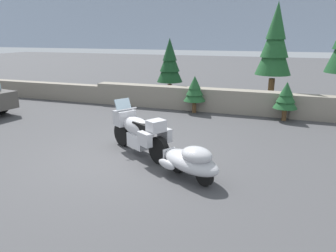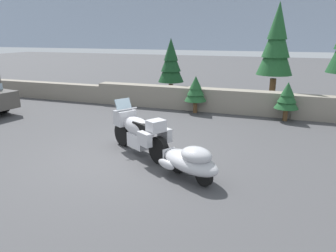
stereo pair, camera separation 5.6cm
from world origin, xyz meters
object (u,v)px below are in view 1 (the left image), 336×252
at_px(pine_tree_far_right, 170,63).
at_px(pine_tree_secondary, 275,43).
at_px(car_shaped_trailer, 191,161).
at_px(touring_motorcycle, 139,131).

bearing_deg(pine_tree_far_right, pine_tree_secondary, 4.51).
bearing_deg(pine_tree_secondary, pine_tree_far_right, -175.49).
distance_m(car_shaped_trailer, pine_tree_secondary, 8.23).
relative_size(touring_motorcycle, pine_tree_secondary, 0.48).
xyz_separation_m(touring_motorcycle, pine_tree_far_right, (-1.38, 6.45, 1.16)).
distance_m(pine_tree_secondary, pine_tree_far_right, 4.47).
bearing_deg(car_shaped_trailer, pine_tree_far_right, 112.09).
bearing_deg(pine_tree_secondary, car_shaped_trailer, -99.79).
relative_size(pine_tree_secondary, pine_tree_far_right, 1.49).
height_order(touring_motorcycle, pine_tree_secondary, pine_tree_secondary).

